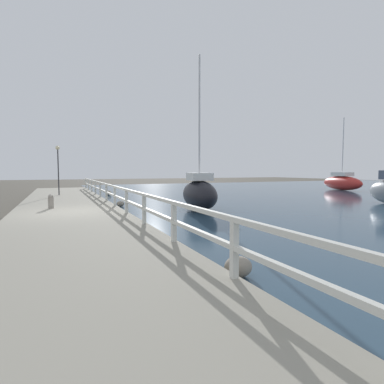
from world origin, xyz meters
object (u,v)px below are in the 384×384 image
(mooring_bollard, at_px, (51,201))
(dock_lamp, at_px, (58,159))
(sailboat_red, at_px, (342,182))
(sailboat_black, at_px, (199,193))

(mooring_bollard, height_order, dock_lamp, dock_lamp)
(sailboat_red, distance_m, sailboat_black, 21.08)
(mooring_bollard, distance_m, sailboat_black, 6.66)
(dock_lamp, bearing_deg, sailboat_red, -0.26)
(mooring_bollard, relative_size, sailboat_red, 0.08)
(dock_lamp, relative_size, sailboat_red, 0.45)
(dock_lamp, distance_m, sailboat_black, 10.32)
(sailboat_red, bearing_deg, dock_lamp, -163.22)
(dock_lamp, relative_size, sailboat_black, 0.43)
(sailboat_red, bearing_deg, mooring_bollard, -147.43)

